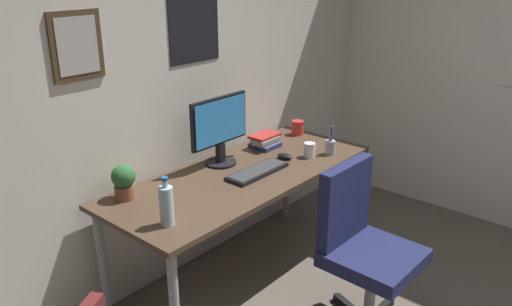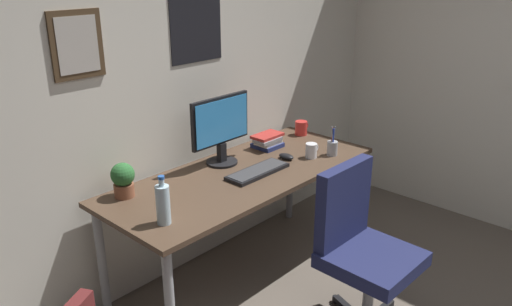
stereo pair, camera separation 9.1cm
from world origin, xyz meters
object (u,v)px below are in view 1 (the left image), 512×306
at_px(coffee_mug_far, 298,127).
at_px(book_stack_left, 265,141).
at_px(pen_cup, 330,146).
at_px(potted_plant, 124,181).
at_px(coffee_mug_near, 310,150).
at_px(keyboard, 257,171).
at_px(computer_mouse, 285,156).
at_px(office_chair, 362,242).
at_px(monitor, 220,128).
at_px(water_bottle, 166,205).

relative_size(coffee_mug_far, book_stack_left, 0.57).
bearing_deg(pen_cup, potted_plant, 159.82).
height_order(coffee_mug_near, pen_cup, pen_cup).
xyz_separation_m(keyboard, pen_cup, (0.56, -0.16, 0.04)).
xyz_separation_m(coffee_mug_near, potted_plant, (-1.17, 0.40, 0.06)).
xyz_separation_m(keyboard, computer_mouse, (0.30, 0.02, 0.01)).
xyz_separation_m(coffee_mug_near, pen_cup, (0.13, -0.07, 0.01)).
bearing_deg(coffee_mug_far, pen_cup, -115.59).
bearing_deg(coffee_mug_near, coffee_mug_far, 45.88).
distance_m(office_chair, keyboard, 0.75).
relative_size(office_chair, computer_mouse, 8.64).
xyz_separation_m(pen_cup, book_stack_left, (-0.18, 0.41, -0.01)).
xyz_separation_m(computer_mouse, coffee_mug_far, (0.46, 0.24, 0.03)).
height_order(coffee_mug_near, potted_plant, potted_plant).
bearing_deg(book_stack_left, coffee_mug_far, 0.21).
bearing_deg(computer_mouse, coffee_mug_near, -37.21).
distance_m(office_chair, pen_cup, 0.81).
xyz_separation_m(coffee_mug_near, coffee_mug_far, (0.33, 0.34, 0.00)).
distance_m(monitor, keyboard, 0.36).
bearing_deg(coffee_mug_near, book_stack_left, 98.94).
bearing_deg(office_chair, water_bottle, 142.12).
xyz_separation_m(water_bottle, coffee_mug_far, (1.53, 0.34, -0.05)).
distance_m(keyboard, coffee_mug_far, 0.80).
bearing_deg(computer_mouse, keyboard, -175.87).
bearing_deg(monitor, potted_plant, 176.83).
relative_size(monitor, book_stack_left, 2.06).
distance_m(monitor, book_stack_left, 0.46).
relative_size(office_chair, coffee_mug_far, 7.44).
height_order(computer_mouse, book_stack_left, book_stack_left).
distance_m(office_chair, computer_mouse, 0.82).
bearing_deg(keyboard, coffee_mug_near, -10.46).
height_order(water_bottle, coffee_mug_far, water_bottle).
bearing_deg(computer_mouse, monitor, 141.92).
xyz_separation_m(monitor, coffee_mug_near, (0.47, -0.36, -0.19)).
bearing_deg(potted_plant, monitor, -3.17).
bearing_deg(computer_mouse, pen_cup, -33.84).
xyz_separation_m(keyboard, potted_plant, (-0.73, 0.32, 0.09)).
distance_m(computer_mouse, coffee_mug_far, 0.52).
bearing_deg(office_chair, potted_plant, 126.64).
height_order(keyboard, coffee_mug_far, coffee_mug_far).
distance_m(keyboard, potted_plant, 0.80).
relative_size(keyboard, book_stack_left, 1.92).
distance_m(office_chair, book_stack_left, 1.06).
bearing_deg(monitor, book_stack_left, -3.71).
bearing_deg(office_chair, coffee_mug_near, 57.99).
relative_size(office_chair, coffee_mug_near, 8.43).
xyz_separation_m(coffee_mug_far, book_stack_left, (-0.38, -0.00, -0.01)).
height_order(monitor, pen_cup, monitor).
relative_size(monitor, potted_plant, 2.36).
xyz_separation_m(computer_mouse, potted_plant, (-1.03, 0.30, 0.09)).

